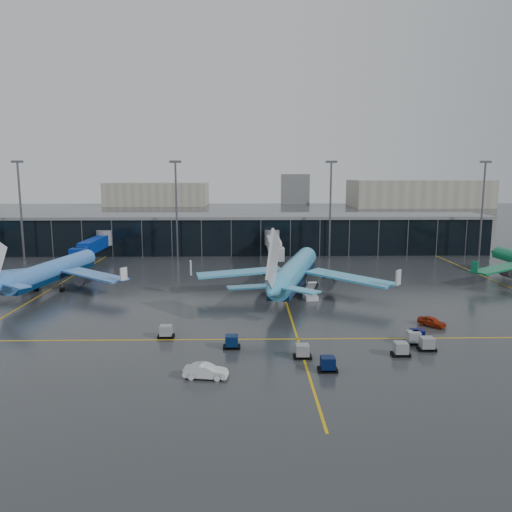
{
  "coord_description": "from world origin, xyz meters",
  "views": [
    {
      "loc": [
        3.09,
        -79.71,
        22.1
      ],
      "look_at": [
        5.0,
        18.0,
        6.0
      ],
      "focal_mm": 35.0,
      "sensor_mm": 36.0,
      "label": 1
    }
  ],
  "objects_px": {
    "baggage_carts": "(335,345)",
    "airliner_klm_near": "(295,258)",
    "airliner_arkefly": "(53,259)",
    "mobile_airstair": "(310,295)",
    "service_van_white": "(206,371)",
    "service_van_red": "(432,321)"
  },
  "relations": [
    {
      "from": "baggage_carts",
      "to": "airliner_klm_near",
      "type": "bearing_deg",
      "value": 94.03
    },
    {
      "from": "airliner_arkefly",
      "to": "mobile_airstair",
      "type": "height_order",
      "value": "airliner_arkefly"
    },
    {
      "from": "airliner_klm_near",
      "to": "baggage_carts",
      "type": "relative_size",
      "value": 1.22
    },
    {
      "from": "baggage_carts",
      "to": "service_van_white",
      "type": "height_order",
      "value": "baggage_carts"
    },
    {
      "from": "service_van_white",
      "to": "service_van_red",
      "type": "bearing_deg",
      "value": -52.78
    },
    {
      "from": "airliner_klm_near",
      "to": "service_van_red",
      "type": "bearing_deg",
      "value": -34.12
    },
    {
      "from": "airliner_klm_near",
      "to": "baggage_carts",
      "type": "xyz_separation_m",
      "value": [
        2.18,
        -30.94,
        -5.99
      ]
    },
    {
      "from": "airliner_klm_near",
      "to": "service_van_white",
      "type": "xyz_separation_m",
      "value": [
        -13.49,
        -39.36,
        -5.95
      ]
    },
    {
      "from": "service_van_white",
      "to": "baggage_carts",
      "type": "bearing_deg",
      "value": -54.57
    },
    {
      "from": "service_van_red",
      "to": "baggage_carts",
      "type": "bearing_deg",
      "value": 171.89
    },
    {
      "from": "baggage_carts",
      "to": "service_van_red",
      "type": "distance_m",
      "value": 18.88
    },
    {
      "from": "baggage_carts",
      "to": "service_van_red",
      "type": "relative_size",
      "value": 8.69
    },
    {
      "from": "airliner_arkefly",
      "to": "mobile_airstair",
      "type": "xyz_separation_m",
      "value": [
        48.79,
        -8.82,
        -5.21
      ]
    },
    {
      "from": "airliner_klm_near",
      "to": "mobile_airstair",
      "type": "bearing_deg",
      "value": -47.44
    },
    {
      "from": "airliner_klm_near",
      "to": "baggage_carts",
      "type": "height_order",
      "value": "airliner_klm_near"
    },
    {
      "from": "service_van_white",
      "to": "mobile_airstair",
      "type": "bearing_deg",
      "value": -17.49
    },
    {
      "from": "baggage_carts",
      "to": "service_van_red",
      "type": "height_order",
      "value": "baggage_carts"
    },
    {
      "from": "airliner_arkefly",
      "to": "airliner_klm_near",
      "type": "bearing_deg",
      "value": 3.72
    },
    {
      "from": "service_van_red",
      "to": "airliner_klm_near",
      "type": "bearing_deg",
      "value": 91.13
    },
    {
      "from": "airliner_klm_near",
      "to": "service_van_red",
      "type": "height_order",
      "value": "airliner_klm_near"
    },
    {
      "from": "mobile_airstair",
      "to": "service_van_red",
      "type": "bearing_deg",
      "value": -52.46
    },
    {
      "from": "mobile_airstair",
      "to": "service_van_white",
      "type": "bearing_deg",
      "value": -121.15
    }
  ]
}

